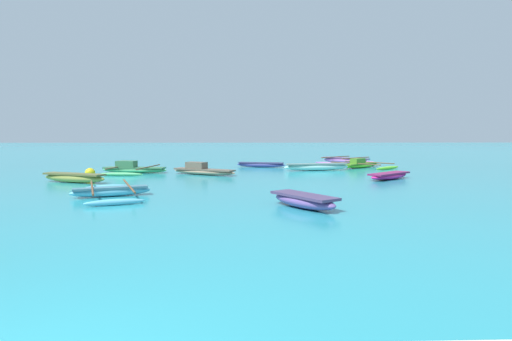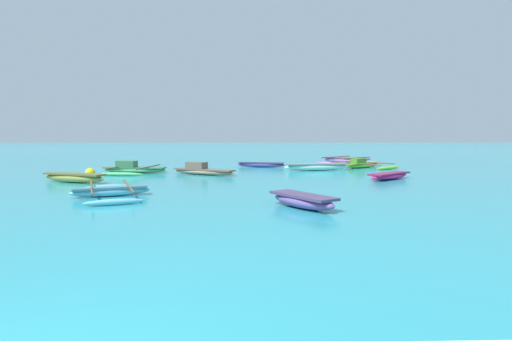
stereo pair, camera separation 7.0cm
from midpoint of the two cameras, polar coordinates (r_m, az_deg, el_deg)
moored_boat_0 at (r=27.46m, az=0.81°, el=0.87°), size 3.39×1.40×0.34m
moored_boat_1 at (r=27.95m, az=14.89°, el=0.81°), size 4.76×4.89×0.65m
moored_boat_2 at (r=22.44m, az=-7.55°, el=0.03°), size 3.88×2.63×0.69m
moored_boat_3 at (r=24.43m, az=-17.02°, el=0.23°), size 3.94×4.16×0.70m
moored_boat_4 at (r=20.36m, az=-24.45°, el=-0.90°), size 3.48×1.95×0.44m
moored_boat_5 at (r=15.25m, az=-19.96°, el=-2.81°), size 3.23×4.57×0.40m
moored_boat_6 at (r=25.13m, az=8.76°, el=0.55°), size 4.24×1.31×0.45m
moored_boat_7 at (r=20.98m, az=18.58°, el=-0.69°), size 2.82×2.54×0.33m
moored_boat_8 at (r=12.16m, az=6.87°, el=-4.24°), size 2.06×2.56×0.41m
moored_boat_9 at (r=31.78m, az=12.77°, el=1.40°), size 4.90×4.82×0.52m
mooring_buoy_0 at (r=22.34m, az=-22.52°, el=-0.31°), size 0.51×0.51×0.51m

